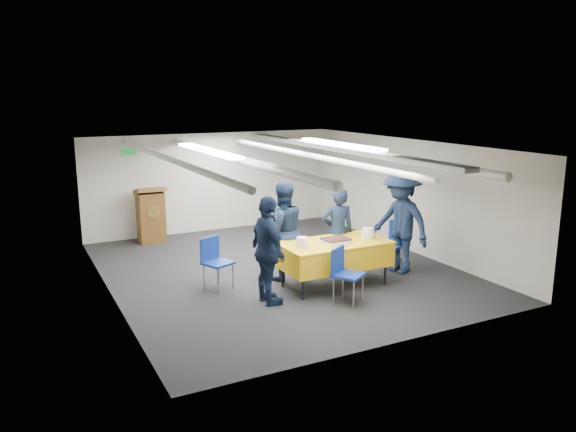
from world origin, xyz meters
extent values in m
plane|color=black|center=(0.00, 0.00, 0.00)|extent=(7.00, 7.00, 0.00)
cube|color=beige|center=(0.00, 3.49, 1.15)|extent=(6.00, 0.02, 2.30)
cube|color=beige|center=(-2.99, 0.00, 1.15)|extent=(0.02, 7.00, 2.30)
cube|color=beige|center=(2.99, 0.00, 1.15)|extent=(0.02, 7.00, 2.30)
cube|color=white|center=(0.00, 0.00, 2.29)|extent=(6.00, 7.00, 0.02)
cylinder|color=silver|center=(-2.00, 0.00, 2.18)|extent=(0.10, 6.90, 0.10)
cylinder|color=silver|center=(-0.90, 0.00, 2.14)|extent=(0.14, 6.90, 0.14)
cylinder|color=silver|center=(0.60, 0.00, 2.10)|extent=(0.10, 6.90, 0.10)
cylinder|color=silver|center=(1.90, 0.00, 2.06)|extent=(0.14, 6.90, 0.14)
cube|color=gray|center=(1.20, 0.00, 2.20)|extent=(0.28, 6.90, 0.08)
cube|color=white|center=(-1.30, 0.00, 2.27)|extent=(0.25, 2.60, 0.04)
cube|color=white|center=(1.30, 0.00, 2.27)|extent=(0.25, 2.60, 0.04)
cube|color=#0C591E|center=(-1.90, 3.47, 1.95)|extent=(0.30, 0.04, 0.12)
cylinder|color=black|center=(-0.34, -1.57, 0.18)|extent=(0.04, 0.04, 0.36)
cylinder|color=black|center=(1.26, -1.57, 0.18)|extent=(0.04, 0.04, 0.36)
cylinder|color=black|center=(-0.34, -0.86, 0.18)|extent=(0.04, 0.04, 0.36)
cylinder|color=black|center=(1.26, -0.86, 0.18)|extent=(0.04, 0.04, 0.36)
cube|color=yellow|center=(0.46, -1.21, 0.54)|extent=(1.82, 0.94, 0.39)
cube|color=yellow|center=(0.46, -1.21, 0.76)|extent=(1.84, 0.96, 0.03)
cube|color=white|center=(0.44, -1.27, 0.80)|extent=(0.45, 0.36, 0.05)
cube|color=black|center=(0.44, -1.27, 0.84)|extent=(0.43, 0.34, 0.02)
sphere|color=#101795|center=(0.25, -1.43, 0.84)|extent=(0.04, 0.04, 0.04)
sphere|color=#101795|center=(0.25, -1.11, 0.84)|extent=(0.04, 0.04, 0.04)
sphere|color=#101795|center=(0.34, -1.43, 0.84)|extent=(0.04, 0.04, 0.04)
sphere|color=#101795|center=(0.34, -1.11, 0.84)|extent=(0.04, 0.04, 0.04)
sphere|color=#101795|center=(0.44, -1.43, 0.84)|extent=(0.04, 0.04, 0.04)
sphere|color=#101795|center=(0.44, -1.11, 0.84)|extent=(0.04, 0.04, 0.04)
sphere|color=#101795|center=(0.54, -1.43, 0.84)|extent=(0.04, 0.04, 0.04)
sphere|color=#101795|center=(0.54, -1.11, 0.84)|extent=(0.04, 0.04, 0.04)
sphere|color=#101795|center=(0.64, -1.43, 0.84)|extent=(0.04, 0.04, 0.04)
sphere|color=#101795|center=(0.64, -1.11, 0.84)|extent=(0.04, 0.04, 0.04)
sphere|color=#101795|center=(0.23, -1.35, 0.84)|extent=(0.04, 0.04, 0.04)
sphere|color=#101795|center=(0.66, -1.35, 0.84)|extent=(0.04, 0.04, 0.04)
sphere|color=#101795|center=(0.23, -1.27, 0.84)|extent=(0.04, 0.04, 0.04)
sphere|color=#101795|center=(0.66, -1.27, 0.84)|extent=(0.04, 0.04, 0.04)
sphere|color=#101795|center=(0.23, -1.19, 0.84)|extent=(0.04, 0.04, 0.04)
sphere|color=#101795|center=(0.66, -1.19, 0.84)|extent=(0.04, 0.04, 0.04)
cylinder|color=white|center=(-0.19, -1.26, 0.83)|extent=(0.22, 0.22, 0.12)
cylinder|color=white|center=(-0.19, -1.26, 0.91)|extent=(0.18, 0.18, 0.05)
cylinder|color=white|center=(1.10, -1.26, 0.83)|extent=(0.23, 0.23, 0.13)
cylinder|color=white|center=(1.10, -1.26, 0.92)|extent=(0.19, 0.19, 0.05)
cube|color=brown|center=(-1.60, 3.05, 0.55)|extent=(0.55, 0.45, 1.10)
cube|color=brown|center=(-1.60, 3.02, 1.15)|extent=(0.62, 0.53, 0.21)
cylinder|color=gold|center=(-1.60, 2.81, 0.70)|extent=(0.28, 0.02, 0.28)
cylinder|color=gray|center=(0.19, -2.22, 0.21)|extent=(0.02, 0.02, 0.43)
cylinder|color=gray|center=(0.47, -2.04, 0.21)|extent=(0.02, 0.02, 0.43)
cylinder|color=gray|center=(0.01, -1.93, 0.21)|extent=(0.02, 0.02, 0.43)
cylinder|color=gray|center=(0.29, -1.75, 0.21)|extent=(0.02, 0.02, 0.43)
cube|color=navy|center=(0.24, -1.99, 0.45)|extent=(0.58, 0.58, 0.04)
cube|color=navy|center=(0.14, -1.82, 0.67)|extent=(0.36, 0.25, 0.40)
cylinder|color=gray|center=(1.72, -0.77, 0.21)|extent=(0.02, 0.02, 0.43)
cylinder|color=gray|center=(1.83, -1.09, 0.21)|extent=(0.02, 0.02, 0.43)
cylinder|color=gray|center=(2.04, -0.66, 0.21)|extent=(0.02, 0.02, 0.43)
cylinder|color=gray|center=(2.15, -0.98, 0.21)|extent=(0.02, 0.02, 0.43)
cube|color=navy|center=(1.93, -0.87, 0.45)|extent=(0.53, 0.53, 0.04)
cube|color=navy|center=(2.11, -0.81, 0.67)|extent=(0.17, 0.39, 0.40)
cylinder|color=gray|center=(-1.44, -0.70, 0.21)|extent=(0.02, 0.02, 0.43)
cylinder|color=gray|center=(-1.13, -0.57, 0.21)|extent=(0.02, 0.02, 0.43)
cylinder|color=gray|center=(-1.57, -0.38, 0.21)|extent=(0.02, 0.02, 0.43)
cylinder|color=gray|center=(-1.26, -0.25, 0.21)|extent=(0.02, 0.02, 0.43)
cube|color=navy|center=(-1.35, -0.47, 0.45)|extent=(0.55, 0.55, 0.04)
cube|color=navy|center=(-1.42, -0.30, 0.67)|extent=(0.38, 0.19, 0.40)
imported|color=black|center=(0.81, -0.74, 0.80)|extent=(0.66, 0.53, 1.59)
imported|color=black|center=(-0.17, -0.49, 0.87)|extent=(0.90, 0.73, 1.73)
imported|color=black|center=(-0.88, -1.45, 0.85)|extent=(0.42, 1.00, 1.70)
imported|color=black|center=(1.91, -1.10, 0.94)|extent=(0.93, 1.33, 1.88)
camera|label=1|loc=(-4.37, -8.94, 3.22)|focal=35.00mm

